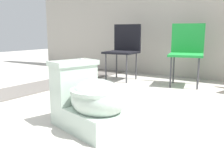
{
  "coord_description": "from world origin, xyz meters",
  "views": [
    {
      "loc": [
        1.44,
        -1.29,
        0.73
      ],
      "look_at": [
        0.25,
        0.48,
        0.3
      ],
      "focal_mm": 42.0,
      "sensor_mm": 36.0,
      "label": 1
    }
  ],
  "objects_px": {
    "folding_chair_left": "(124,46)",
    "folding_chair_middle": "(187,48)",
    "toilet": "(90,101)",
    "boulder_near": "(79,69)"
  },
  "relations": [
    {
      "from": "folding_chair_left",
      "to": "folding_chair_middle",
      "type": "distance_m",
      "value": 0.94
    },
    {
      "from": "folding_chair_left",
      "to": "boulder_near",
      "type": "distance_m",
      "value": 0.9
    },
    {
      "from": "toilet",
      "to": "folding_chair_middle",
      "type": "bearing_deg",
      "value": 104.58
    },
    {
      "from": "folding_chair_left",
      "to": "boulder_near",
      "type": "bearing_deg",
      "value": -85.27
    },
    {
      "from": "folding_chair_middle",
      "to": "boulder_near",
      "type": "distance_m",
      "value": 1.78
    },
    {
      "from": "folding_chair_left",
      "to": "boulder_near",
      "type": "relative_size",
      "value": 2.1
    },
    {
      "from": "folding_chair_middle",
      "to": "boulder_near",
      "type": "relative_size",
      "value": 2.1
    },
    {
      "from": "toilet",
      "to": "folding_chair_left",
      "type": "bearing_deg",
      "value": 130.05
    },
    {
      "from": "boulder_near",
      "to": "folding_chair_left",
      "type": "bearing_deg",
      "value": 9.82
    },
    {
      "from": "toilet",
      "to": "boulder_near",
      "type": "height_order",
      "value": "toilet"
    }
  ]
}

